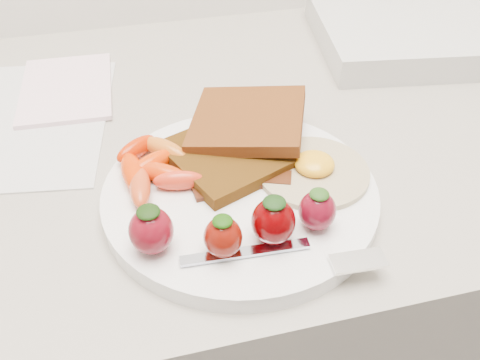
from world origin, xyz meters
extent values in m
cube|color=gray|center=(0.00, 1.70, 0.45)|extent=(2.00, 0.60, 0.90)
cylinder|color=white|center=(-0.02, 1.56, 0.91)|extent=(0.27, 0.27, 0.02)
cube|color=black|center=(-0.02, 1.60, 0.93)|extent=(0.15, 0.15, 0.01)
cube|color=#3B1C09|center=(0.01, 1.64, 0.94)|extent=(0.15, 0.15, 0.03)
cylinder|color=beige|center=(0.06, 1.56, 0.92)|extent=(0.14, 0.14, 0.01)
ellipsoid|color=#F6AA19|center=(0.06, 1.56, 0.93)|extent=(0.05, 0.05, 0.02)
cube|color=black|center=(-0.02, 1.56, 0.92)|extent=(0.08, 0.03, 0.00)
cube|color=black|center=(-0.01, 1.57, 0.92)|extent=(0.09, 0.05, 0.00)
cube|color=black|center=(-0.02, 1.58, 0.92)|extent=(0.09, 0.05, 0.00)
ellipsoid|color=#E43501|center=(-0.10, 1.60, 0.93)|extent=(0.06, 0.04, 0.02)
ellipsoid|color=red|center=(-0.09, 1.58, 0.93)|extent=(0.06, 0.05, 0.02)
ellipsoid|color=#CB4319|center=(-0.12, 1.57, 0.93)|extent=(0.03, 0.06, 0.02)
ellipsoid|color=#C96219|center=(-0.08, 1.62, 0.93)|extent=(0.05, 0.06, 0.02)
ellipsoid|color=#C12300|center=(-0.11, 1.63, 0.93)|extent=(0.05, 0.04, 0.02)
ellipsoid|color=red|center=(-0.08, 1.57, 0.93)|extent=(0.05, 0.03, 0.02)
ellipsoid|color=red|center=(-0.12, 1.59, 0.93)|extent=(0.03, 0.07, 0.02)
ellipsoid|color=maroon|center=(-0.11, 1.50, 0.94)|extent=(0.04, 0.04, 0.04)
ellipsoid|color=black|center=(-0.11, 1.50, 0.96)|extent=(0.02, 0.02, 0.01)
ellipsoid|color=#640D05|center=(-0.05, 1.48, 0.94)|extent=(0.03, 0.03, 0.04)
ellipsoid|color=#164107|center=(-0.05, 1.48, 0.96)|extent=(0.02, 0.02, 0.01)
ellipsoid|color=#4D0002|center=(-0.01, 1.48, 0.94)|extent=(0.04, 0.04, 0.04)
ellipsoid|color=black|center=(-0.01, 1.48, 0.96)|extent=(0.02, 0.02, 0.01)
ellipsoid|color=maroon|center=(0.03, 1.49, 0.94)|extent=(0.03, 0.03, 0.04)
ellipsoid|color=#224814|center=(0.03, 1.49, 0.96)|extent=(0.02, 0.02, 0.01)
cube|color=silver|center=(-0.04, 1.47, 0.92)|extent=(0.11, 0.02, 0.00)
cube|color=white|center=(0.05, 1.44, 0.92)|extent=(0.05, 0.02, 0.00)
cube|color=silver|center=(-0.24, 1.76, 0.90)|extent=(0.24, 0.30, 0.00)
cube|color=#F9D2DF|center=(-0.19, 1.82, 0.91)|extent=(0.12, 0.17, 0.01)
cube|color=silver|center=(0.32, 1.83, 0.92)|extent=(0.33, 0.28, 0.04)
camera|label=1|loc=(-0.12, 1.17, 1.26)|focal=40.00mm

